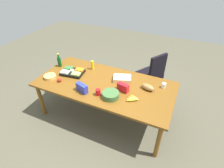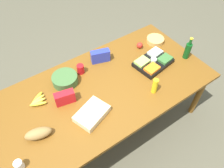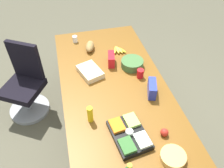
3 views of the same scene
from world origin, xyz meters
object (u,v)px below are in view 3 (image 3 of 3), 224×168
Objects in this scene: chip_bag_red at (111,59)px; banana_bunch at (118,50)px; veggie_tray at (129,134)px; chip_bowl at (173,157)px; salad_bowl at (132,63)px; office_chair at (26,88)px; bread_loaf at (90,46)px; sheet_cake at (90,72)px; apple_red at (164,132)px; red_solo_cup at (140,74)px; conference_table at (114,88)px; mustard_bottle at (90,114)px; paper_cup at (75,39)px; chip_bag_blue at (152,88)px.

chip_bag_red reaches higher than banana_bunch.
banana_bunch is at bearing 169.40° from veggie_tray.
salad_bowl reaches higher than chip_bowl.
veggie_tray is (1.31, 1.06, 0.42)m from office_chair.
office_chair is at bearing -80.94° from bread_loaf.
salad_bowl is at bearing 91.65° from sheet_cake.
apple_red is 0.69× the size of red_solo_cup.
bread_loaf reaches higher than conference_table.
bread_loaf is (-0.75, -0.14, 0.11)m from conference_table.
mustard_bottle is 0.99× the size of banana_bunch.
paper_cup is 0.65m from banana_bunch.
banana_bunch is at bearing -178.22° from chip_bowl.
mustard_bottle is 0.85× the size of chip_bag_blue.
apple_red is 1.39m from banana_bunch.
conference_table is 0.77m from bread_loaf.
chip_bag_red is 0.44× the size of veggie_tray.
mustard_bottle reaches higher than salad_bowl.
chip_bag_blue reaches higher than red_solo_cup.
salad_bowl reaches higher than sheet_cake.
bread_loaf is at bearing 170.41° from sheet_cake.
mustard_bottle reaches higher than red_solo_cup.
bread_loaf is (-0.50, 0.09, 0.02)m from sheet_cake.
bread_loaf reaches higher than veggie_tray.
chip_bowl is at bearing 44.79° from veggie_tray.
salad_bowl is at bearing 42.51° from bread_loaf.
apple_red is at bearing 19.12° from paper_cup.
office_chair is (-0.60, -1.09, -0.32)m from conference_table.
veggie_tray is 0.42m from chip_bowl.
chip_bag_blue is 0.50m from salad_bowl.
apple_red is (1.15, 0.23, -0.03)m from chip_bag_red.
veggie_tray is at bearing -18.84° from salad_bowl.
conference_table is at bearing -122.79° from chip_bag_blue.
mustard_bottle is 0.92m from chip_bag_red.
apple_red reaches higher than conference_table.
paper_cup is 0.75m from sheet_cake.
paper_cup is at bearing -173.18° from sheet_cake.
chip_bag_red is 2.63× the size of apple_red.
chip_bag_red is 1.10m from veggie_tray.
chip_bowl is at bearing -3.60° from red_solo_cup.
paper_cup is at bearing -163.65° from chip_bowl.
paper_cup is at bearing 178.99° from mustard_bottle.
veggie_tray is at bearing -40.01° from chip_bag_blue.
chip_bag_red is at bearing -116.23° from salad_bowl.
salad_bowl reaches higher than banana_bunch.
red_solo_cup is 0.49× the size of chip_bowl.
sheet_cake is 0.77m from chip_bag_blue.
veggie_tray reaches higher than apple_red.
conference_table is 1.28m from office_chair.
veggie_tray is (-0.06, -0.32, -0.00)m from apple_red.
veggie_tray is at bearing -135.21° from chip_bowl.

